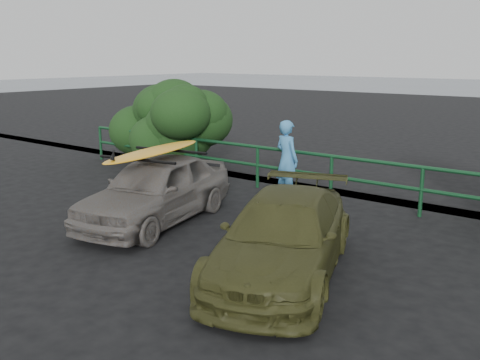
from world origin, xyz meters
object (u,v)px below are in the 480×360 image
object	(u,v)px
guardrail	(293,172)
sedan	(156,189)
man	(287,159)
surfboard	(154,151)
olive_vehicle	(283,237)

from	to	relation	value
guardrail	sedan	bearing A→B (deg)	-104.71
sedan	man	world-z (taller)	man
guardrail	sedan	distance (m)	3.56
sedan	surfboard	distance (m)	0.74
olive_vehicle	surfboard	bearing A→B (deg)	148.26
olive_vehicle	surfboard	distance (m)	3.50
sedan	olive_vehicle	world-z (taller)	sedan
guardrail	olive_vehicle	world-z (taller)	olive_vehicle
man	sedan	bearing A→B (deg)	89.39
guardrail	man	distance (m)	0.53
sedan	olive_vehicle	distance (m)	3.41
guardrail	sedan	world-z (taller)	sedan
guardrail	sedan	xyz separation A→B (m)	(-0.90, -3.45, 0.12)
sedan	olive_vehicle	size ratio (longest dim) A/B	0.94
guardrail	man	size ratio (longest dim) A/B	7.95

